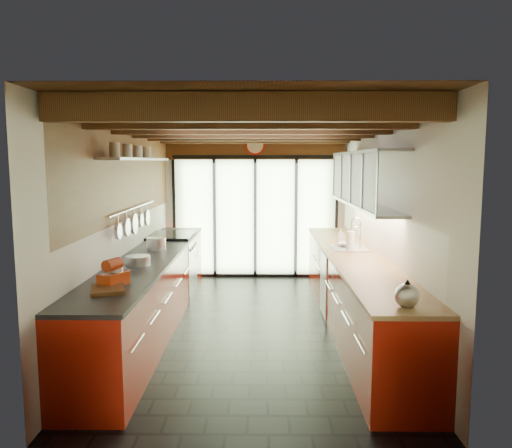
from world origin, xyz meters
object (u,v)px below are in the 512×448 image
(stand_mixer, at_px, (114,275))
(bowl, at_px, (347,245))
(paper_towel, at_px, (350,241))
(soap_bottle, at_px, (341,235))
(kettle, at_px, (407,294))

(stand_mixer, height_order, bowl, stand_mixer)
(paper_towel, relative_size, bowl, 1.22)
(soap_bottle, bearing_deg, bowl, -90.00)
(stand_mixer, bearing_deg, bowl, 39.98)
(kettle, xyz_separation_m, paper_towel, (0.00, 2.54, 0.02))
(kettle, xyz_separation_m, soap_bottle, (0.00, 3.34, -0.02))
(stand_mixer, relative_size, paper_towel, 1.11)
(paper_towel, bearing_deg, kettle, -90.00)
(stand_mixer, xyz_separation_m, bowl, (2.54, 2.13, -0.07))
(stand_mixer, xyz_separation_m, soap_bottle, (2.54, 2.68, -0.01))
(bowl, bearing_deg, kettle, -90.00)
(kettle, relative_size, soap_bottle, 1.53)
(paper_towel, xyz_separation_m, soap_bottle, (0.00, 0.80, -0.04))
(stand_mixer, relative_size, bowl, 1.35)
(kettle, bearing_deg, soap_bottle, 90.00)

